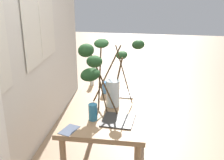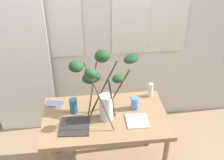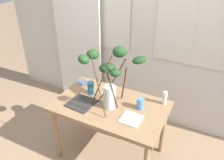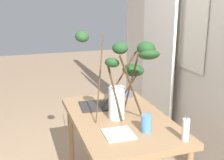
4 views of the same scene
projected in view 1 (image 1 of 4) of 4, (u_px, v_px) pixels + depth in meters
The scene contains 9 objects.
back_wall_with_windows at pixel (8, 36), 2.76m from camera, with size 4.28×0.14×2.76m.
dining_table at pixel (109, 114), 2.89m from camera, with size 1.20×0.74×0.75m.
vase_with_branches at pixel (103, 71), 2.72m from camera, with size 0.70×0.64×0.71m.
drinking_glass_blue_left at pixel (93, 112), 2.57m from camera, with size 0.08×0.08×0.15m, color teal.
drinking_glass_blue_right at pixel (106, 87), 3.13m from camera, with size 0.08×0.08×0.13m, color #4C84BC.
plate_square_left at pixel (118, 120), 2.57m from camera, with size 0.27×0.27×0.01m, color #2D2B28.
plate_square_right at pixel (125, 94), 3.11m from camera, with size 0.20×0.20×0.01m, color white.
napkin_folded at pixel (69, 130), 2.43m from camera, with size 0.18×0.11×0.00m, color #4C566B.
pillar_candle at pixel (92, 78), 3.34m from camera, with size 0.05×0.05×0.17m.
Camera 1 is at (-2.56, -0.40, 1.99)m, focal length 47.80 mm.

